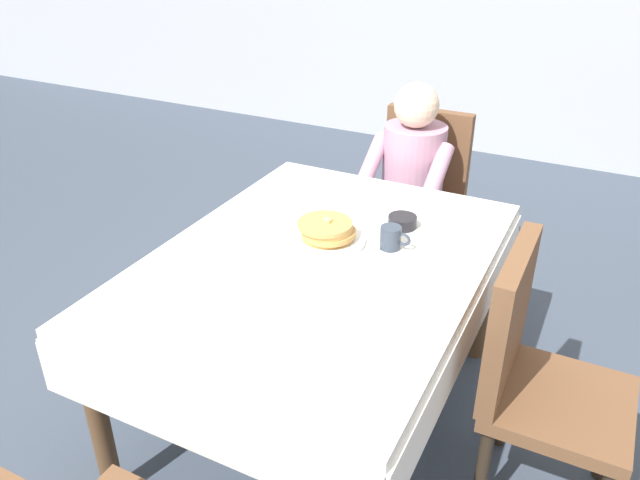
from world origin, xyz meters
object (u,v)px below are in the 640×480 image
bowl_butter (402,222)px  knife_right_of_plate (373,255)px  fork_left_of_plate (280,233)px  dining_table_main (318,279)px  plate_breakfast (327,240)px  diner_person (410,176)px  syrup_pitcher (294,203)px  chair_diner (418,191)px  breakfast_stack (327,230)px  spoon_near_edge (284,278)px  chair_right_side (533,369)px  cup_coffee (391,238)px

bowl_butter → knife_right_of_plate: bearing=-93.1°
fork_left_of_plate → dining_table_main: bearing=-114.7°
plate_breakfast → bowl_butter: size_ratio=2.55×
diner_person → knife_right_of_plate: diner_person is taller
diner_person → syrup_pitcher: (-0.24, -0.73, 0.11)m
syrup_pitcher → chair_diner: bearing=74.6°
breakfast_stack → syrup_pitcher: 0.29m
spoon_near_edge → fork_left_of_plate: bearing=118.8°
spoon_near_edge → breakfast_stack: bearing=83.5°
syrup_pitcher → bowl_butter: bearing=8.6°
fork_left_of_plate → spoon_near_edge: bearing=-148.3°
chair_diner → fork_left_of_plate: bearing=79.5°
fork_left_of_plate → bowl_butter: bearing=-57.2°
chair_right_side → syrup_pitcher: chair_right_side is taller
breakfast_stack → knife_right_of_plate: 0.20m
plate_breakfast → spoon_near_edge: plate_breakfast is taller
chair_right_side → fork_left_of_plate: (-0.98, 0.10, 0.21)m
dining_table_main → fork_left_of_plate: 0.25m
chair_diner → syrup_pitcher: size_ratio=11.63×
chair_right_side → fork_left_of_plate: size_ratio=5.17×
diner_person → plate_breakfast: size_ratio=4.00×
chair_right_side → breakfast_stack: size_ratio=4.40×
chair_diner → spoon_near_edge: (-0.03, -1.35, 0.21)m
knife_right_of_plate → spoon_near_edge: same height
chair_right_side → bowl_butter: bearing=-121.0°
breakfast_stack → knife_right_of_plate: (0.19, -0.02, -0.05)m
plate_breakfast → knife_right_of_plate: (0.19, -0.02, -0.01)m
cup_coffee → syrup_pitcher: 0.47m
dining_table_main → fork_left_of_plate: fork_left_of_plate is taller
chair_right_side → plate_breakfast: 0.83m
cup_coffee → diner_person: bearing=104.5°
cup_coffee → spoon_near_edge: cup_coffee is taller
chair_diner → cup_coffee: 1.05m
plate_breakfast → knife_right_of_plate: bearing=-6.0°
diner_person → fork_left_of_plate: 0.94m
dining_table_main → diner_person: (-0.01, 1.01, 0.02)m
breakfast_stack → knife_right_of_plate: size_ratio=1.06×
breakfast_stack → syrup_pitcher: size_ratio=2.64×
breakfast_stack → spoon_near_edge: size_ratio=1.41×
chair_diner → chair_right_side: size_ratio=1.00×
fork_left_of_plate → knife_right_of_plate: 0.38m
chair_right_side → cup_coffee: 0.65m
plate_breakfast → fork_left_of_plate: 0.19m
breakfast_stack → dining_table_main: bearing=-78.4°
diner_person → breakfast_stack: size_ratio=5.30×
plate_breakfast → chair_diner: bearing=89.5°
fork_left_of_plate → spoon_near_edge: 0.33m
diner_person → knife_right_of_plate: 0.94m
cup_coffee → fork_left_of_plate: bearing=-168.9°
plate_breakfast → knife_right_of_plate: plate_breakfast is taller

